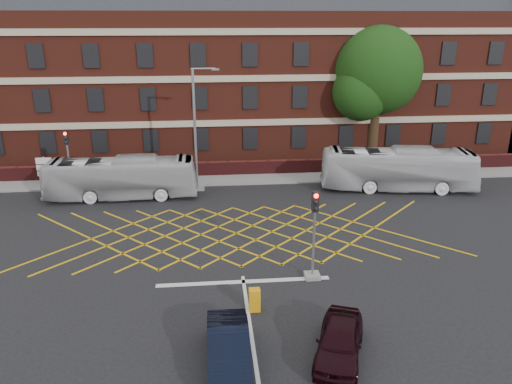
{
  "coord_description": "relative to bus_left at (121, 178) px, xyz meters",
  "views": [
    {
      "loc": [
        -1.39,
        -23.77,
        11.52
      ],
      "look_at": [
        1.06,
        1.5,
        2.61
      ],
      "focal_mm": 35.0,
      "sensor_mm": 36.0,
      "label": 1
    }
  ],
  "objects": [
    {
      "name": "boundary_wall",
      "position": [
        7.28,
        4.32,
        -0.84
      ],
      "size": [
        56.0,
        0.5,
        1.1
      ],
      "primitive_type": "cube",
      "color": "#471314",
      "rests_on": "ground"
    },
    {
      "name": "bus_right",
      "position": [
        19.04,
        -0.11,
        0.09
      ],
      "size": [
        10.93,
        4.1,
        2.97
      ],
      "primitive_type": "imported",
      "rotation": [
        0.0,
        0.0,
        1.42
      ],
      "color": "silver",
      "rests_on": "ground"
    },
    {
      "name": "victorian_building",
      "position": [
        7.53,
        13.32,
        6.44
      ],
      "size": [
        51.0,
        12.17,
        20.4
      ],
      "color": "#5E2218",
      "rests_on": "ground"
    },
    {
      "name": "utility_cabinet",
      "position": [
        7.57,
        -14.57,
        -0.9
      ],
      "size": [
        0.46,
        0.39,
        0.98
      ],
      "primitive_type": "cube",
      "color": "orange",
      "rests_on": "ground"
    },
    {
      "name": "direction_signs",
      "position": [
        -5.85,
        2.99,
        -0.01
      ],
      "size": [
        1.1,
        0.16,
        2.2
      ],
      "color": "gray",
      "rests_on": "ground"
    },
    {
      "name": "traffic_light_far",
      "position": [
        -3.75,
        1.73,
        0.37
      ],
      "size": [
        0.7,
        0.7,
        4.27
      ],
      "color": "slate",
      "rests_on": "ground"
    },
    {
      "name": "street_lamp",
      "position": [
        5.04,
        1.29,
        1.45
      ],
      "size": [
        2.25,
        1.0,
        8.4
      ],
      "color": "slate",
      "rests_on": "ground"
    },
    {
      "name": "traffic_light_near",
      "position": [
        10.51,
        -12.1,
        0.37
      ],
      "size": [
        0.7,
        0.7,
        4.27
      ],
      "color": "slate",
      "rests_on": "ground"
    },
    {
      "name": "stop_line",
      "position": [
        7.28,
        -12.18,
        -1.38
      ],
      "size": [
        8.0,
        0.3,
        0.02
      ],
      "primitive_type": "cube",
      "color": "silver",
      "rests_on": "ground"
    },
    {
      "name": "car_navy",
      "position": [
        6.34,
        -17.99,
        -0.7
      ],
      "size": [
        1.48,
        4.21,
        1.38
      ],
      "primitive_type": "imported",
      "rotation": [
        0.0,
        0.0,
        -0.0
      ],
      "color": "black",
      "rests_on": "ground"
    },
    {
      "name": "ground",
      "position": [
        7.28,
        -8.68,
        -1.39
      ],
      "size": [
        120.0,
        120.0,
        0.0
      ],
      "primitive_type": "plane",
      "color": "black",
      "rests_on": "ground"
    },
    {
      "name": "deciduous_tree",
      "position": [
        19.53,
        7.37,
        5.61
      ],
      "size": [
        7.4,
        7.04,
        11.03
      ],
      "color": "black",
      "rests_on": "ground"
    },
    {
      "name": "centre_line",
      "position": [
        7.28,
        -18.68,
        -1.38
      ],
      "size": [
        0.15,
        14.0,
        0.02
      ],
      "primitive_type": "cube",
      "color": "silver",
      "rests_on": "ground"
    },
    {
      "name": "car_maroon",
      "position": [
        10.29,
        -17.84,
        -0.74
      ],
      "size": [
        2.8,
        4.16,
        1.32
      ],
      "primitive_type": "imported",
      "rotation": [
        0.0,
        0.0,
        -0.36
      ],
      "color": "black",
      "rests_on": "ground"
    },
    {
      "name": "box_junction_hatching",
      "position": [
        7.28,
        -6.68,
        -1.38
      ],
      "size": [
        8.22,
        8.22,
        0.02
      ],
      "primitive_type": "cube",
      "rotation": [
        0.0,
        0.0,
        0.79
      ],
      "color": "#CC990C",
      "rests_on": "ground"
    },
    {
      "name": "far_pavement",
      "position": [
        7.28,
        3.32,
        -1.33
      ],
      "size": [
        60.0,
        3.0,
        0.12
      ],
      "primitive_type": "cube",
      "color": "slate",
      "rests_on": "ground"
    },
    {
      "name": "bus_left",
      "position": [
        0.0,
        0.0,
        0.0
      ],
      "size": [
        10.01,
        2.4,
        2.79
      ],
      "primitive_type": "imported",
      "rotation": [
        0.0,
        0.0,
        1.58
      ],
      "color": "#B8B8BC",
      "rests_on": "ground"
    }
  ]
}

